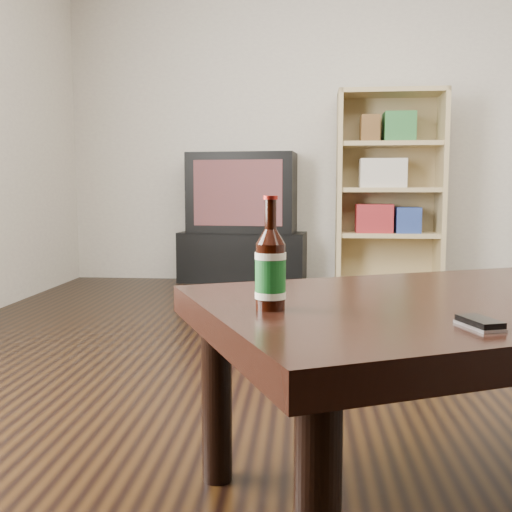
# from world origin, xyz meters

# --- Properties ---
(floor) EXTENTS (5.00, 6.00, 0.01)m
(floor) POSITION_xyz_m (0.00, 0.00, -0.01)
(floor) COLOR black
(floor) RESTS_ON ground
(wall_back) EXTENTS (5.00, 0.02, 2.70)m
(wall_back) POSITION_xyz_m (0.00, 3.01, 1.35)
(wall_back) COLOR beige
(wall_back) RESTS_ON ground
(tv_stand) EXTENTS (1.05, 0.60, 0.40)m
(tv_stand) POSITION_xyz_m (-1.08, 2.94, 0.20)
(tv_stand) COLOR black
(tv_stand) RESTS_ON floor
(tv) EXTENTS (0.89, 0.61, 0.63)m
(tv) POSITION_xyz_m (-1.08, 2.94, 0.72)
(tv) COLOR black
(tv) RESTS_ON tv_stand
(bookshelf) EXTENTS (0.81, 0.38, 1.49)m
(bookshelf) POSITION_xyz_m (0.05, 2.78, 0.77)
(bookshelf) COLOR tan
(bookshelf) RESTS_ON floor
(coffee_table) EXTENTS (1.53, 1.25, 0.50)m
(coffee_table) POSITION_xyz_m (-0.16, -0.50, 0.43)
(coffee_table) COLOR black
(coffee_table) RESTS_ON floor
(beer_bottle) EXTENTS (0.07, 0.07, 0.24)m
(beer_bottle) POSITION_xyz_m (-0.66, -0.70, 0.58)
(beer_bottle) COLOR black
(beer_bottle) RESTS_ON coffee_table
(phone) EXTENTS (0.08, 0.10, 0.02)m
(phone) POSITION_xyz_m (-0.27, -0.83, 0.51)
(phone) COLOR #B2B1B4
(phone) RESTS_ON coffee_table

